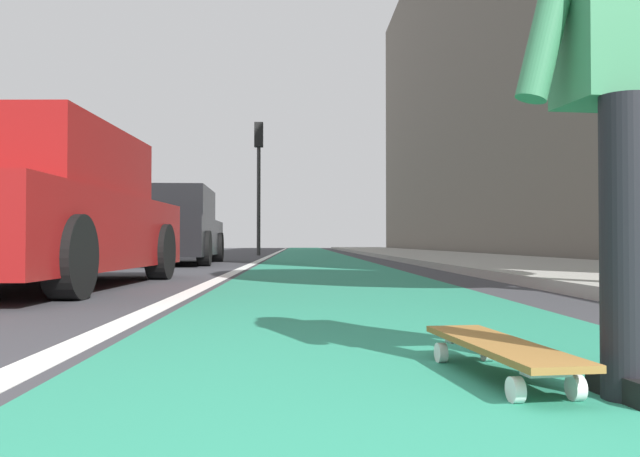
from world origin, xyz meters
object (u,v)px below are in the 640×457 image
at_px(skateboard, 499,349).
at_px(traffic_light, 259,164).
at_px(skater_person, 630,66).
at_px(parked_car_near, 34,212).
at_px(parked_car_mid, 169,228).

distance_m(skateboard, traffic_light, 20.06).
xyz_separation_m(skateboard, skater_person, (-0.15, -0.35, 0.84)).
xyz_separation_m(skateboard, parked_car_near, (4.27, 3.09, 0.61)).
distance_m(parked_car_mid, traffic_light, 8.94).
relative_size(skater_person, traffic_light, 0.38).
xyz_separation_m(skateboard, parked_car_mid, (11.20, 3.18, 0.61)).
bearing_deg(parked_car_mid, skater_person, -162.75).
bearing_deg(traffic_light, skateboard, -174.41).
bearing_deg(skater_person, traffic_light, 6.53).
height_order(skater_person, traffic_light, traffic_light).
distance_m(parked_car_near, parked_car_mid, 6.93).
height_order(skater_person, parked_car_near, skater_person).
bearing_deg(parked_car_near, traffic_light, -4.28).
relative_size(skater_person, parked_car_mid, 0.37).
height_order(skateboard, traffic_light, traffic_light).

